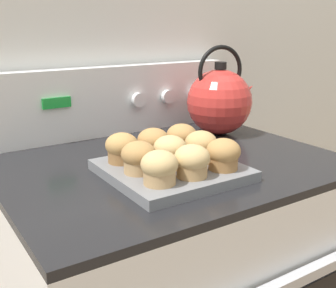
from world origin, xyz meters
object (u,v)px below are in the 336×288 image
Objects in this scene: muffin_r0_c2 at (223,154)px; muffin_r1_c1 at (170,151)px; muffin_r2_c0 at (122,148)px; muffin_r0_c0 at (159,168)px; muffin_pan at (171,170)px; tea_kettle at (220,101)px; muffin_r2_c2 at (182,138)px; muffin_r1_c0 at (139,157)px; muffin_r1_c2 at (201,146)px; muffin_r0_c1 at (192,161)px; muffin_r2_c1 at (153,143)px.

muffin_r0_c2 is 1.00× the size of muffin_r1_c1.
muffin_r0_c0 is at bearing -89.90° from muffin_r2_c0.
muffin_pan is 1.05× the size of tea_kettle.
muffin_r2_c0 is at bearing 178.77° from muffin_r2_c2.
tea_kettle reaches higher than muffin_r0_c2.
muffin_r1_c0 is 1.00× the size of muffin_r2_c0.
muffin_r0_c2 is 1.00× the size of muffin_r2_c2.
muffin_r1_c2 is 1.00× the size of muffin_r2_c0.
muffin_r2_c0 is (0.00, 0.08, 0.00)m from muffin_r1_c0.
muffin_r0_c2 and muffin_r2_c0 have the same top height.
muffin_r2_c2 is at bearing 89.61° from muffin_r0_c2.
muffin_r1_c1 and muffin_r2_c0 have the same top height.
tea_kettle reaches higher than muffin_r2_c2.
muffin_r0_c1 is at bearing -179.56° from muffin_r0_c2.
muffin_r2_c2 is (0.08, -0.00, 0.00)m from muffin_r2_c1.
tea_kettle is at bearing 43.11° from muffin_r0_c1.
muffin_r0_c0 is 0.17m from muffin_r1_c2.
muffin_r1_c0 is at bearing -154.66° from muffin_r2_c2.
muffin_r2_c1 is (-0.08, 0.16, 0.00)m from muffin_r0_c2.
muffin_pan is at bearing 177.97° from muffin_r1_c2.
tea_kettle is at bearing 36.92° from muffin_r0_c0.
muffin_r0_c2 reaches higher than muffin_pan.
muffin_pan is 3.76× the size of muffin_r1_c0.
muffin_r1_c0 is (-0.08, 0.08, 0.00)m from muffin_r0_c1.
muffin_pan is 3.76× the size of muffin_r0_c1.
muffin_r2_c2 is at bearing 88.64° from muffin_r1_c2.
tea_kettle is (0.23, 0.29, 0.04)m from muffin_r0_c2.
muffin_r0_c0 reaches higher than muffin_pan.
muffin_r1_c1 is (0.08, 0.08, 0.00)m from muffin_r0_c0.
muffin_r1_c1 reaches higher than muffin_pan.
muffin_r0_c0 is at bearing 179.43° from muffin_r0_c2.
muffin_r2_c2 is (0.16, 0.08, 0.00)m from muffin_r1_c0.
muffin_r0_c0 is at bearing -135.34° from muffin_pan.
muffin_r0_c1 is 0.43m from tea_kettle.
muffin_r0_c2 is at bearing -128.49° from tea_kettle.
muffin_r0_c0 is 0.16m from muffin_r2_c0.
muffin_r1_c2 is 1.00× the size of muffin_r2_c2.
muffin_r0_c2 is at bearing -0.57° from muffin_r0_c0.
muffin_r0_c0 is 1.00× the size of muffin_r2_c1.
muffin_r0_c0 is at bearing -133.99° from muffin_r1_c1.
muffin_r1_c0 is 1.00× the size of muffin_r1_c2.
muffin_r0_c0 is 0.08m from muffin_r1_c0.
muffin_r2_c2 is at bearing 44.08° from muffin_r0_c0.
muffin_r1_c2 is 0.28× the size of tea_kettle.
tea_kettle is at bearing 34.32° from muffin_r1_c1.
muffin_r2_c1 is at bearing -155.87° from tea_kettle.
muffin_r2_c2 is at bearing 61.92° from muffin_r0_c1.
muffin_r0_c0 is 1.00× the size of muffin_r2_c2.
muffin_r1_c0 is at bearing 178.93° from muffin_r1_c2.
muffin_r0_c0 is at bearing -154.56° from muffin_r1_c2.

